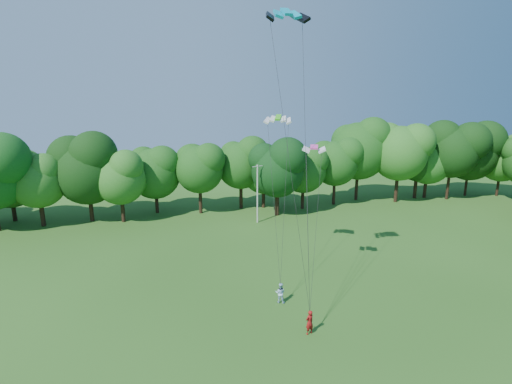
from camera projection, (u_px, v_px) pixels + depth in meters
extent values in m
cylinder|color=#B5B7AD|center=(257.00, 194.00, 50.43)|extent=(0.19, 0.19, 7.53)
cube|color=#B5B7AD|center=(257.00, 166.00, 49.57)|extent=(1.43, 0.63, 0.08)
imported|color=maroon|center=(309.00, 322.00, 27.36)|extent=(0.76, 0.63, 1.77)
imported|color=#ACD0EF|center=(280.00, 293.00, 31.51)|extent=(1.00, 0.92, 1.65)
cube|color=#0593AF|center=(286.00, 12.00, 26.80)|extent=(2.88, 1.28, 0.72)
cube|color=green|center=(278.00, 117.00, 34.79)|extent=(2.54, 1.89, 0.51)
cube|color=#F644B4|center=(314.00, 147.00, 31.37)|extent=(2.04, 1.52, 0.30)
cylinder|color=#302412|center=(277.00, 202.00, 53.96)|extent=(0.42, 0.42, 3.83)
ellipsoid|color=black|center=(278.00, 165.00, 52.74)|extent=(7.67, 7.67, 8.36)
cylinder|color=#2F2312|center=(425.00, 185.00, 63.10)|extent=(0.50, 0.50, 3.99)
ellipsoid|color=#225A1B|center=(429.00, 152.00, 61.83)|extent=(7.99, 7.99, 8.71)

